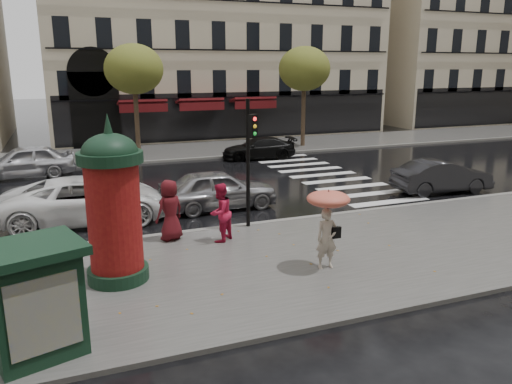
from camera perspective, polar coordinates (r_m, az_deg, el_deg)
name	(u,v)px	position (r m, az deg, el deg)	size (l,w,h in m)	color
ground	(300,255)	(14.75, 5.03, -7.23)	(160.00, 160.00, 0.00)	black
near_sidewalk	(308,259)	(14.31, 5.92, -7.68)	(90.00, 7.00, 0.12)	#474744
far_sidewalk	(169,152)	(32.32, -9.97, 4.54)	(90.00, 6.00, 0.12)	#474744
near_kerb	(262,224)	(17.30, 0.66, -3.65)	(90.00, 0.25, 0.14)	slate
far_kerb	(179,160)	(29.42, -8.80, 3.66)	(90.00, 0.25, 0.14)	slate
zebra_crossing	(323,175)	(25.59, 7.67, 1.98)	(3.60, 11.75, 0.01)	silver
bldg_far_right	(473,6)	(58.60, 23.56, 18.92)	(24.00, 14.00, 22.90)	#B7A88C
tree_far_left	(134,70)	(30.56, -13.78, 13.44)	(3.40, 3.40, 6.64)	#38281C
tree_far_right	(304,69)	(33.85, 5.55, 13.81)	(3.40, 3.40, 6.64)	#38281C
woman_umbrella	(328,216)	(13.20, 8.21, -2.76)	(1.13, 1.13, 2.18)	#B9AA98
woman_red	(220,213)	(15.27, -4.13, -2.36)	(0.89, 0.69, 1.82)	#BC173A
man_burgundy	(170,210)	(15.56, -9.80, -2.06)	(0.93, 0.61, 1.90)	#501015
morris_column	(113,203)	(12.66, -15.99, -1.21)	(1.56, 1.56, 4.20)	black
traffic_light	(250,151)	(16.24, -0.73, 4.70)	(0.32, 0.42, 4.25)	black
newsstand	(34,299)	(10.20, -24.04, -11.10)	(2.16, 1.98, 2.16)	black
car_silver	(218,189)	(19.22, -4.36, 0.32)	(1.83, 4.54, 1.55)	#9D9CA1
car_darkgrey	(442,176)	(23.18, 20.48, 1.69)	(1.50, 4.31, 1.42)	black
car_white	(88,200)	(18.51, -18.70, -0.86)	(2.66, 5.76, 1.60)	white
car_black	(259,148)	(29.70, 0.31, 5.02)	(1.76, 4.34, 1.26)	black
car_far_silver	(24,162)	(27.05, -24.99, 3.15)	(1.90, 4.72, 1.61)	silver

